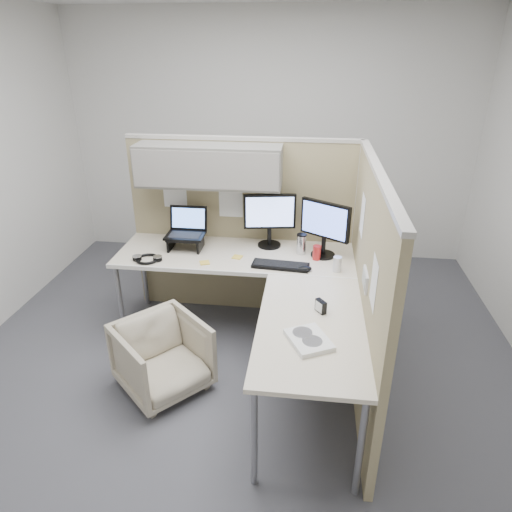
# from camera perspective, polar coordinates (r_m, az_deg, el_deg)

# --- Properties ---
(ground) EXTENTS (4.50, 4.50, 0.00)m
(ground) POSITION_cam_1_polar(r_m,az_deg,el_deg) (3.75, -2.04, -13.42)
(ground) COLOR #44444A
(ground) RESTS_ON ground
(partition_back) EXTENTS (2.00, 0.36, 1.63)m
(partition_back) POSITION_cam_1_polar(r_m,az_deg,el_deg) (3.98, -3.52, 6.98)
(partition_back) COLOR #9A8C65
(partition_back) RESTS_ON ground
(partition_right) EXTENTS (0.07, 2.03, 1.63)m
(partition_right) POSITION_cam_1_polar(r_m,az_deg,el_deg) (3.23, 13.53, -3.62)
(partition_right) COLOR #9A8C65
(partition_right) RESTS_ON ground
(desk) EXTENTS (2.00, 1.98, 0.73)m
(desk) POSITION_cam_1_polar(r_m,az_deg,el_deg) (3.46, 0.16, -3.33)
(desk) COLOR beige
(desk) RESTS_ON ground
(office_chair) EXTENTS (0.78, 0.79, 0.59)m
(office_chair) POSITION_cam_1_polar(r_m,az_deg,el_deg) (3.43, -11.62, -11.91)
(office_chair) COLOR #C2BA9A
(office_chair) RESTS_ON ground
(monitor_left) EXTENTS (0.44, 0.20, 0.47)m
(monitor_left) POSITION_cam_1_polar(r_m,az_deg,el_deg) (3.87, 1.72, 5.01)
(monitor_left) COLOR black
(monitor_left) RESTS_ON desk
(monitor_right) EXTENTS (0.39, 0.27, 0.47)m
(monitor_right) POSITION_cam_1_polar(r_m,az_deg,el_deg) (3.72, 8.59, 3.88)
(monitor_right) COLOR black
(monitor_right) RESTS_ON desk
(laptop_station) EXTENTS (0.32, 0.28, 0.34)m
(laptop_station) POSITION_cam_1_polar(r_m,az_deg,el_deg) (3.94, -8.72, 2.81)
(laptop_station) COLOR black
(laptop_station) RESTS_ON desk
(keyboard) EXTENTS (0.46, 0.19, 0.02)m
(keyboard) POSITION_cam_1_polar(r_m,az_deg,el_deg) (3.60, 3.07, -1.19)
(keyboard) COLOR black
(keyboard) RESTS_ON desk
(mouse) EXTENTS (0.11, 0.07, 0.04)m
(mouse) POSITION_cam_1_polar(r_m,az_deg,el_deg) (3.55, 6.12, -1.56)
(mouse) COLOR black
(mouse) RESTS_ON desk
(travel_mug) EXTENTS (0.08, 0.08, 0.17)m
(travel_mug) POSITION_cam_1_polar(r_m,az_deg,el_deg) (3.81, 5.70, 1.52)
(travel_mug) COLOR silver
(travel_mug) RESTS_ON desk
(soda_can_green) EXTENTS (0.07, 0.07, 0.12)m
(soda_can_green) POSITION_cam_1_polar(r_m,az_deg,el_deg) (3.56, 10.12, -1.00)
(soda_can_green) COLOR silver
(soda_can_green) RESTS_ON desk
(soda_can_silver) EXTENTS (0.07, 0.07, 0.12)m
(soda_can_silver) POSITION_cam_1_polar(r_m,az_deg,el_deg) (3.73, 7.61, 0.42)
(soda_can_silver) COLOR #B21E1E
(soda_can_silver) RESTS_ON desk
(sticky_note_d) EXTENTS (0.09, 0.09, 0.01)m
(sticky_note_d) POSITION_cam_1_polar(r_m,az_deg,el_deg) (3.76, -2.35, -0.12)
(sticky_note_d) COLOR gold
(sticky_note_d) RESTS_ON desk
(sticky_note_a) EXTENTS (0.10, 0.10, 0.01)m
(sticky_note_a) POSITION_cam_1_polar(r_m,az_deg,el_deg) (3.68, -6.44, -0.83)
(sticky_note_a) COLOR gold
(sticky_note_a) RESTS_ON desk
(headphones) EXTENTS (0.24, 0.20, 0.03)m
(headphones) POSITION_cam_1_polar(r_m,az_deg,el_deg) (3.80, -13.42, -0.34)
(headphones) COLOR black
(headphones) RESTS_ON desk
(paper_stack) EXTENTS (0.32, 0.34, 0.03)m
(paper_stack) POSITION_cam_1_polar(r_m,az_deg,el_deg) (2.75, 6.61, -10.37)
(paper_stack) COLOR white
(paper_stack) RESTS_ON desk
(desk_clock) EXTENTS (0.08, 0.09, 0.09)m
(desk_clock) POSITION_cam_1_polar(r_m,az_deg,el_deg) (3.02, 8.09, -6.25)
(desk_clock) COLOR black
(desk_clock) RESTS_ON desk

